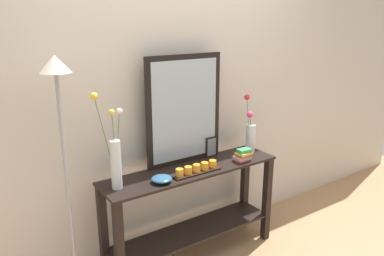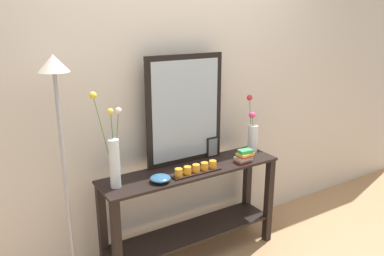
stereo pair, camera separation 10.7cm
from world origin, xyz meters
name	(u,v)px [view 1 (the left image)]	position (x,y,z in m)	size (l,w,h in m)	color
wall_back	(170,86)	(0.00, 0.30, 1.35)	(6.40, 0.08, 2.70)	beige
console_table	(192,203)	(0.00, 0.00, 0.47)	(1.43, 0.36, 0.76)	black
mirror_leaning	(184,110)	(0.03, 0.15, 1.18)	(0.65, 0.03, 0.84)	black
tall_vase_left	(115,156)	(-0.61, 0.01, 0.99)	(0.20, 0.14, 0.65)	silver
vase_right	(250,133)	(0.63, 0.05, 0.92)	(0.11, 0.16, 0.47)	silver
candle_tray	(197,169)	(-0.02, -0.09, 0.79)	(0.39, 0.09, 0.07)	black
picture_frame_small	(211,147)	(0.28, 0.13, 0.85)	(0.11, 0.01, 0.17)	black
decorative_bowl	(162,179)	(-0.31, -0.09, 0.79)	(0.15, 0.15, 0.05)	#2D5B84
book_stack	(243,155)	(0.42, -0.10, 0.81)	(0.14, 0.11, 0.10)	#C63338
floor_lamp	(63,146)	(-0.93, 0.01, 1.12)	(0.24, 0.24, 1.66)	#9E9EA3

